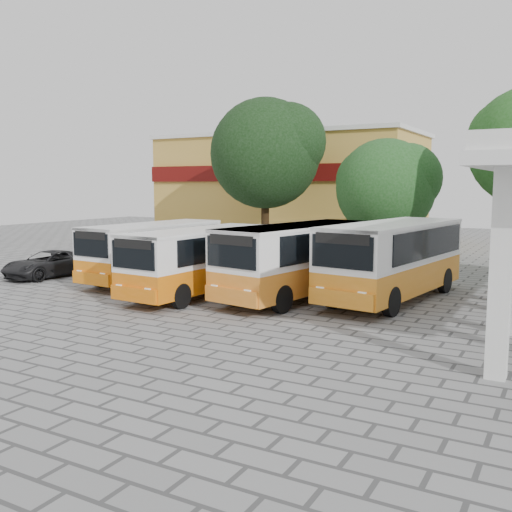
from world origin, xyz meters
The scene contains 9 objects.
ground centered at (0.00, 0.00, 0.00)m, with size 90.00×90.00×0.00m, color gray.
shophouse_block centered at (-11.00, 25.99, 4.16)m, with size 20.40×10.40×8.30m.
bus_far_left centered at (-7.26, 4.06, 1.51)m, with size 2.64×7.37×2.61m.
bus_centre_left centered at (-3.53, 2.32, 1.51)m, with size 2.67×7.38×2.61m.
bus_centre_right centered at (0.11, 3.68, 1.63)m, with size 3.68×8.16×2.82m.
bus_far_right centered at (3.36, 5.07, 1.69)m, with size 3.54×8.40×2.93m.
tree_left centered at (-7.92, 16.13, 6.52)m, with size 7.27×6.93×9.76m.
tree_middle centered at (0.07, 15.24, 4.34)m, with size 5.72×5.45×6.88m.
parked_car centered at (-12.38, 2.59, 0.61)m, with size 2.04×4.42×1.23m, color black.
Camera 1 is at (9.16, -15.95, 4.31)m, focal length 40.00 mm.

